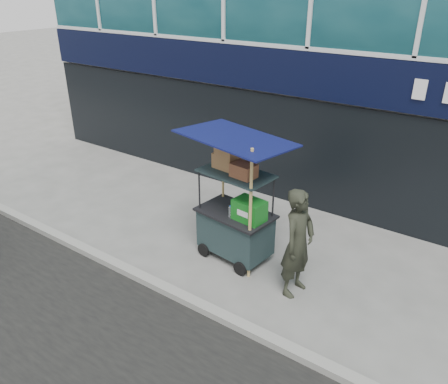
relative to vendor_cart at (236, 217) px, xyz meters
The scene contains 4 objects.
ground 1.56m from the vendor_cart, 92.73° to the right, with size 80.00×80.00×0.00m, color #60605B.
curb 1.70m from the vendor_cart, 92.37° to the right, with size 80.00×0.18×0.12m, color gray.
vendor_cart is the anchor object (origin of this frame).
vendor_man 1.36m from the vendor_cart, 11.21° to the right, with size 0.67×0.44×1.83m, color black.
Camera 1 is at (3.75, -4.34, 4.60)m, focal length 35.00 mm.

